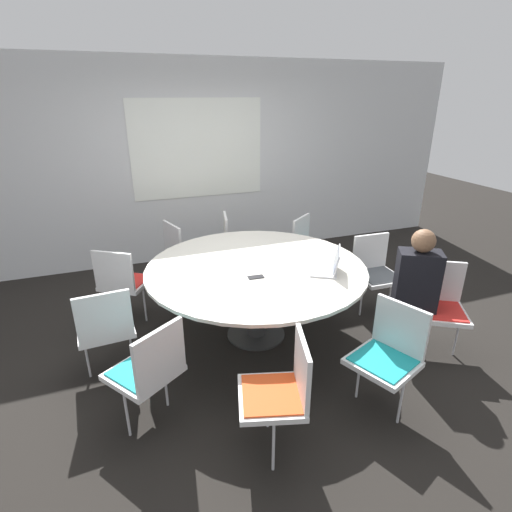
% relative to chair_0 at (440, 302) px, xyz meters
% --- Properties ---
extents(ground_plane, '(16.00, 16.00, 0.00)m').
position_rel_chair_0_xyz_m(ground_plane, '(-1.48, 0.80, -0.50)').
color(ground_plane, black).
extents(wall_back, '(8.00, 0.07, 2.70)m').
position_rel_chair_0_xyz_m(wall_back, '(-1.48, 3.11, 0.85)').
color(wall_back, silver).
rests_on(wall_back, ground_plane).
extents(conference_table, '(2.05, 2.05, 0.75)m').
position_rel_chair_0_xyz_m(conference_table, '(-1.48, 0.80, 0.15)').
color(conference_table, '#333333').
rests_on(conference_table, ground_plane).
extents(chair_0, '(0.59, 0.59, 0.85)m').
position_rel_chair_0_xyz_m(chair_0, '(0.00, 0.00, 0.00)').
color(chair_0, silver).
rests_on(chair_0, ground_plane).
extents(chair_1, '(0.45, 0.43, 0.85)m').
position_rel_chair_0_xyz_m(chair_1, '(-0.10, 0.82, 0.00)').
color(chair_1, silver).
rests_on(chair_1, ground_plane).
extents(chair_2, '(0.61, 0.60, 0.85)m').
position_rel_chair_0_xyz_m(chair_2, '(-0.44, 1.70, 0.00)').
color(chair_2, silver).
rests_on(chair_2, ground_plane).
extents(chair_3, '(0.50, 0.52, 0.85)m').
position_rel_chair_0_xyz_m(chair_3, '(-1.25, 2.16, 0.00)').
color(chair_3, silver).
rests_on(chair_3, ground_plane).
extents(chair_4, '(0.53, 0.54, 0.85)m').
position_rel_chair_0_xyz_m(chair_4, '(-1.94, 2.10, 0.00)').
color(chair_4, silver).
rests_on(chair_4, ground_plane).
extents(chair_5, '(0.60, 0.59, 0.85)m').
position_rel_chair_0_xyz_m(chair_5, '(-2.68, 1.49, 0.00)').
color(chair_5, silver).
rests_on(chair_5, ground_plane).
extents(chair_6, '(0.47, 0.45, 0.85)m').
position_rel_chair_0_xyz_m(chair_6, '(-2.85, 0.63, 0.00)').
color(chair_6, silver).
rests_on(chair_6, ground_plane).
extents(chair_7, '(0.60, 0.60, 0.85)m').
position_rel_chair_0_xyz_m(chair_7, '(-2.57, -0.05, 0.00)').
color(chair_7, silver).
rests_on(chair_7, ground_plane).
extents(chair_8, '(0.53, 0.54, 0.85)m').
position_rel_chair_0_xyz_m(chair_8, '(-1.80, -0.55, 0.00)').
color(chair_8, silver).
rests_on(chair_8, ground_plane).
extents(chair_9, '(0.55, 0.56, 0.85)m').
position_rel_chair_0_xyz_m(chair_9, '(-0.90, -0.46, 0.00)').
color(chair_9, silver).
rests_on(chair_9, ground_plane).
extents(person_0, '(0.42, 0.37, 1.20)m').
position_rel_chair_0_xyz_m(person_0, '(-0.25, 0.05, 0.20)').
color(person_0, black).
rests_on(person_0, ground_plane).
extents(laptop, '(0.38, 0.41, 0.21)m').
position_rel_chair_0_xyz_m(laptop, '(-0.90, 0.46, 0.30)').
color(laptop, silver).
rests_on(laptop, conference_table).
extents(cell_phone, '(0.15, 0.08, 0.01)m').
position_rel_chair_0_xyz_m(cell_phone, '(-1.57, 0.56, 0.25)').
color(cell_phone, black).
rests_on(cell_phone, conference_table).
extents(handbag, '(0.36, 0.16, 0.28)m').
position_rel_chair_0_xyz_m(handbag, '(-0.78, 2.19, -0.36)').
color(handbag, black).
rests_on(handbag, ground_plane).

